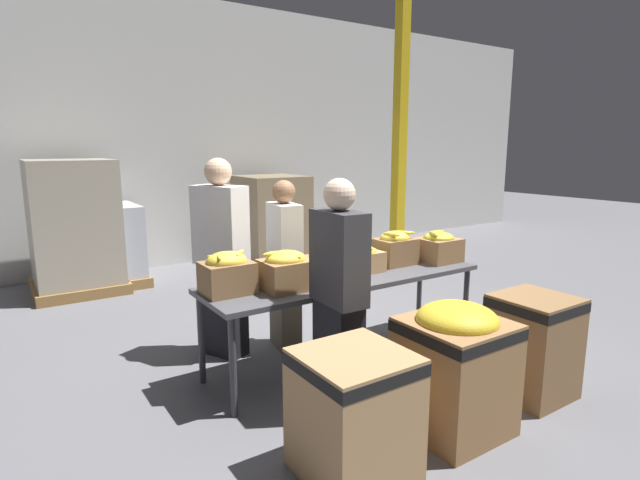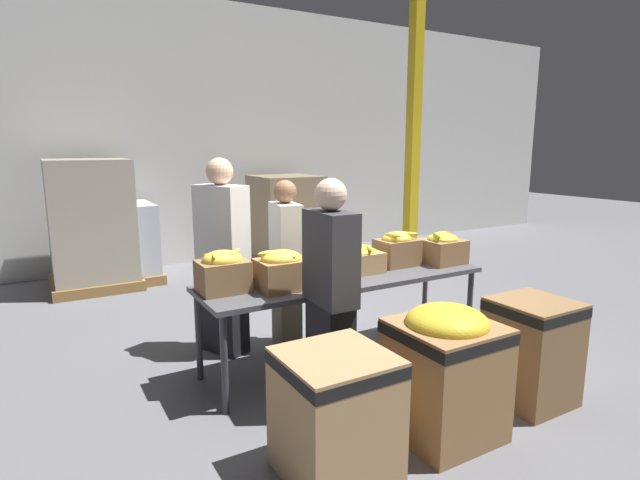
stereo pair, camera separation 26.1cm
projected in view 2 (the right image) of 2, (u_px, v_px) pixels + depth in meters
ground_plane at (344, 362)px, 4.29m from camera, size 30.00×30.00×0.00m
wall_back at (190, 134)px, 7.65m from camera, size 16.00×0.08×4.00m
sorting_table at (345, 283)px, 4.16m from camera, size 2.45×0.72×0.76m
banana_box_0 at (223, 271)px, 3.68m from camera, size 0.36×0.30×0.32m
banana_box_1 at (281, 269)px, 3.75m from camera, size 0.36×0.31×0.31m
banana_box_2 at (324, 265)px, 3.98m from camera, size 0.36×0.30×0.28m
banana_box_3 at (361, 259)px, 4.25m from camera, size 0.36×0.33×0.25m
banana_box_4 at (397, 248)px, 4.49m from camera, size 0.36×0.29×0.31m
banana_box_5 at (442, 248)px, 4.59m from camera, size 0.36×0.33×0.30m
volunteer_0 at (223, 258)px, 4.36m from camera, size 0.41×0.52×1.73m
volunteer_1 at (330, 298)px, 3.41m from camera, size 0.23×0.44×1.62m
volunteer_2 at (286, 266)px, 4.49m from camera, size 0.27×0.44×1.53m
donation_bin_0 at (335, 411)px, 2.75m from camera, size 0.58×0.58×0.72m
donation_bin_1 at (445, 367)px, 3.14m from camera, size 0.61×0.61×0.86m
donation_bin_2 at (532, 348)px, 3.56m from camera, size 0.52×0.52×0.75m
support_pillar at (413, 133)px, 6.75m from camera, size 0.15×0.15×4.00m
pallet_stack_0 at (91, 225)px, 6.41m from camera, size 1.07×1.07×1.66m
pallet_stack_1 at (286, 220)px, 7.80m from camera, size 1.03×1.03×1.37m
pallet_stack_2 at (118, 244)px, 6.73m from camera, size 1.02×1.02×1.06m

